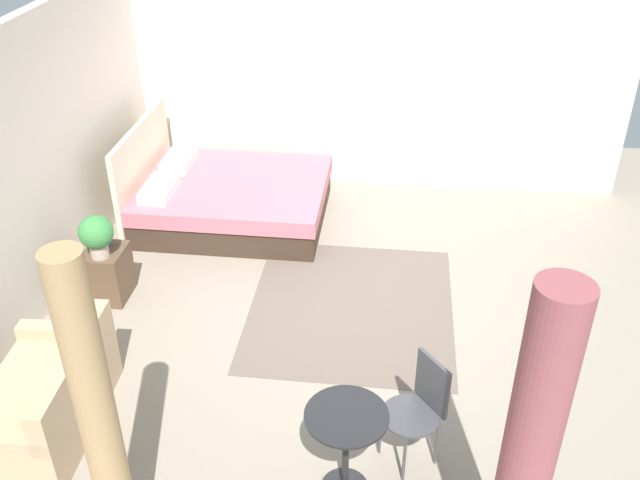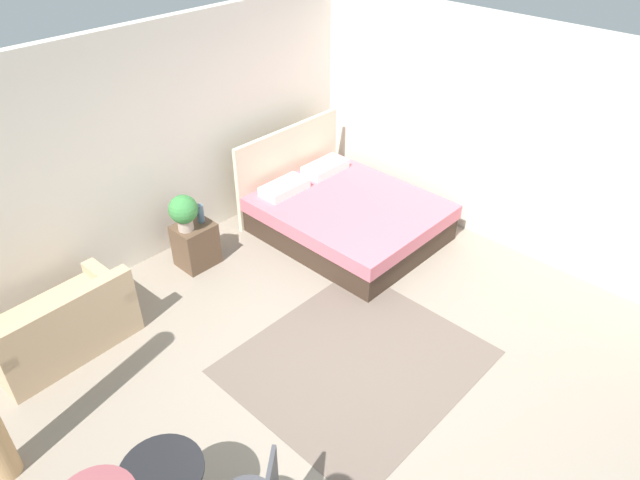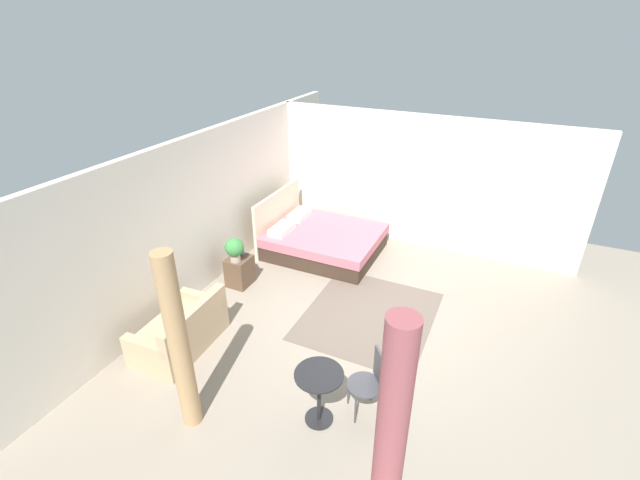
% 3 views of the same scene
% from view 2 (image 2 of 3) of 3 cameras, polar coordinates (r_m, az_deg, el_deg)
% --- Properties ---
extents(ground_plane, '(8.92, 9.12, 0.02)m').
position_cam_2_polar(ground_plane, '(5.66, 3.31, -12.98)').
color(ground_plane, gray).
extents(wall_back, '(8.92, 0.12, 2.69)m').
position_cam_2_polar(wall_back, '(6.82, -16.34, 8.81)').
color(wall_back, silver).
rests_on(wall_back, ground).
extents(wall_right, '(0.12, 6.12, 2.69)m').
position_cam_2_polar(wall_right, '(6.99, 19.97, 8.75)').
color(wall_right, silver).
rests_on(wall_right, ground).
extents(area_rug, '(2.23, 1.98, 0.01)m').
position_cam_2_polar(area_rug, '(5.74, 3.64, -11.90)').
color(area_rug, '#66564C').
rests_on(area_rug, ground).
extents(bed, '(1.79, 2.18, 1.15)m').
position_cam_2_polar(bed, '(7.33, 2.39, 2.60)').
color(bed, '#38281E').
rests_on(bed, ground).
extents(couch, '(1.37, 0.86, 0.77)m').
position_cam_2_polar(couch, '(6.23, -24.28, -7.84)').
color(couch, tan).
rests_on(couch, ground).
extents(nightstand, '(0.44, 0.38, 0.54)m').
position_cam_2_polar(nightstand, '(6.93, -12.19, -0.44)').
color(nightstand, brown).
rests_on(nightstand, ground).
extents(potted_plant, '(0.33, 0.33, 0.43)m').
position_cam_2_polar(potted_plant, '(6.60, -13.36, 2.82)').
color(potted_plant, tan).
rests_on(potted_plant, nightstand).
extents(vase, '(0.08, 0.08, 0.22)m').
position_cam_2_polar(vase, '(6.78, -11.75, 2.59)').
color(vase, slate).
rests_on(vase, nightstand).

